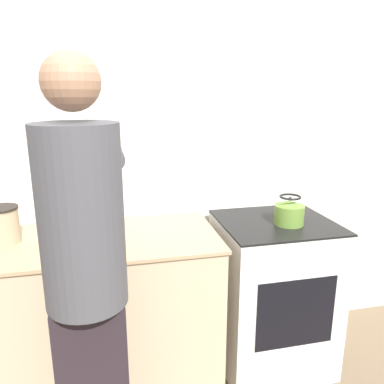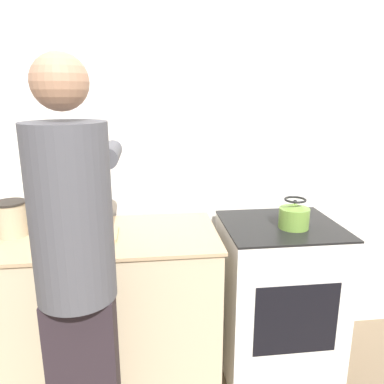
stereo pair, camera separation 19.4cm
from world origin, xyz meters
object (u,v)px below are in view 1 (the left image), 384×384
Objects in this scene: knife at (81,240)px; canister_jar at (3,225)px; kettle at (289,212)px; cutting_board at (86,240)px; person at (86,269)px; oven at (272,293)px.

canister_jar is at bearing 173.52° from knife.
cutting_board is at bearing 177.68° from kettle.
person is 9.41× the size of canister_jar.
canister_jar reaches higher than knife.
oven is 0.52× the size of person.
knife reaches higher than cutting_board.
cutting_board is (-1.08, -0.01, 0.46)m from oven.
oven reaches higher than cutting_board.
person is 0.49m from cutting_board.
kettle is (1.15, -0.02, 0.07)m from knife.
canister_jar is (-0.41, 0.07, 0.09)m from cutting_board.
person is at bearing -87.18° from cutting_board.
person reaches higher than oven.
person is 0.47m from knife.
oven is at bearing 0.77° from cutting_board.
oven is 1.58m from canister_jar.
person is at bearing -154.51° from oven.
kettle is at bearing 7.30° from knife.
kettle is 0.88× the size of canister_jar.
knife is (-1.10, -0.04, 0.47)m from oven.
knife is at bearing -14.70° from canister_jar.
canister_jar is (-1.53, 0.12, 0.01)m from kettle.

